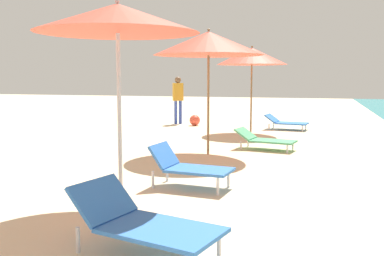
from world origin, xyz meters
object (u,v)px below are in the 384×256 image
object	(u,v)px
umbrella_fourth	(209,43)
beach_ball	(195,120)
lounger_third_shoreside	(189,166)
umbrella_third	(118,19)
lounger_farthest_shoreside	(286,122)
person_walking_far	(178,95)
lounger_third_inland	(143,221)
lounger_fourth_shoreside	(265,139)
umbrella_farthest	(252,56)

from	to	relation	value
umbrella_fourth	beach_ball	distance (m)	6.06
lounger_third_shoreside	umbrella_third	bearing A→B (deg)	-106.47
lounger_third_shoreside	umbrella_fourth	bearing A→B (deg)	104.45
lounger_third_shoreside	lounger_farthest_shoreside	distance (m)	7.98
person_walking_far	beach_ball	xyz separation A→B (m)	(0.74, -0.38, -0.85)
lounger_third_inland	lounger_fourth_shoreside	bearing A→B (deg)	100.54
lounger_farthest_shoreside	person_walking_far	world-z (taller)	person_walking_far
umbrella_farthest	lounger_farthest_shoreside	xyz separation A→B (m)	(0.95, 1.15, -2.04)
lounger_fourth_shoreside	beach_ball	xyz separation A→B (m)	(-2.96, 4.38, -0.06)
lounger_third_inland	beach_ball	bearing A→B (deg)	117.39
umbrella_fourth	beach_ball	bearing A→B (deg)	109.09
umbrella_third	umbrella_farthest	world-z (taller)	umbrella_third
lounger_farthest_shoreside	person_walking_far	xyz separation A→B (m)	(-3.87, 0.67, 0.78)
lounger_farthest_shoreside	umbrella_third	bearing A→B (deg)	-90.75
lounger_third_inland	lounger_farthest_shoreside	size ratio (longest dim) A/B	1.11
umbrella_third	beach_ball	bearing A→B (deg)	100.55
umbrella_farthest	lounger_farthest_shoreside	distance (m)	2.53
umbrella_third	umbrella_fourth	world-z (taller)	umbrella_fourth
lounger_third_inland	umbrella_farthest	bearing A→B (deg)	106.37
lounger_third_inland	umbrella_fourth	size ratio (longest dim) A/B	0.57
lounger_third_shoreside	umbrella_farthest	xyz separation A→B (m)	(-0.11, 6.78, 1.95)
lounger_third_shoreside	umbrella_fourth	world-z (taller)	umbrella_fourth
lounger_third_shoreside	person_walking_far	world-z (taller)	person_walking_far
lounger_fourth_shoreside	umbrella_fourth	bearing A→B (deg)	-128.81
umbrella_fourth	lounger_farthest_shoreside	xyz separation A→B (m)	(1.28, 5.04, -2.13)
lounger_third_inland	lounger_farthest_shoreside	bearing A→B (deg)	100.86
umbrella_third	lounger_fourth_shoreside	xyz separation A→B (m)	(1.19, 5.10, -2.13)
umbrella_farthest	lounger_farthest_shoreside	bearing A→B (deg)	50.29
lounger_third_shoreside	person_walking_far	bearing A→B (deg)	115.15
umbrella_third	lounger_third_shoreside	world-z (taller)	umbrella_third
lounger_third_shoreside	beach_ball	world-z (taller)	lounger_third_shoreside
umbrella_third	lounger_third_inland	distance (m)	2.54
lounger_third_inland	beach_ball	distance (m)	11.04
umbrella_third	beach_ball	world-z (taller)	umbrella_third
beach_ball	umbrella_farthest	bearing A→B (deg)	-33.47
beach_ball	lounger_third_shoreside	bearing A→B (deg)	-74.48
umbrella_third	lounger_third_inland	xyz separation A→B (m)	(0.83, -1.24, -2.05)
umbrella_farthest	person_walking_far	xyz separation A→B (m)	(-2.91, 1.82, -1.25)
umbrella_third	person_walking_far	world-z (taller)	umbrella_third
lounger_third_shoreside	person_walking_far	xyz separation A→B (m)	(-3.02, 8.60, 0.70)
lounger_farthest_shoreside	beach_ball	distance (m)	3.14
lounger_third_inland	person_walking_far	bearing A→B (deg)	120.48
umbrella_third	lounger_farthest_shoreside	bearing A→B (deg)	81.57
lounger_farthest_shoreside	person_walking_far	distance (m)	4.00
lounger_farthest_shoreside	person_walking_far	size ratio (longest dim) A/B	0.82
lounger_fourth_shoreside	lounger_third_shoreside	bearing A→B (deg)	-89.26
umbrella_third	beach_ball	size ratio (longest dim) A/B	7.06
lounger_third_shoreside	lounger_third_inland	world-z (taller)	lounger_third_shoreside
lounger_third_shoreside	person_walking_far	size ratio (longest dim) A/B	0.74
lounger_third_shoreside	lounger_fourth_shoreside	distance (m)	3.90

